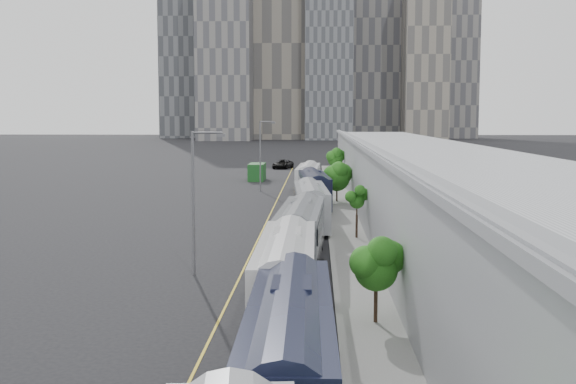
# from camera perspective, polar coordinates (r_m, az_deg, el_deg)

# --- Properties ---
(sidewalk) EXTENTS (10.00, 170.00, 0.12)m
(sidewalk) POSITION_cam_1_polar(r_m,az_deg,el_deg) (56.77, 8.28, -3.71)
(sidewalk) COLOR gray
(sidewalk) RESTS_ON ground
(lane_line) EXTENTS (0.12, 160.00, 0.02)m
(lane_line) POSITION_cam_1_polar(r_m,az_deg,el_deg) (56.66, -2.36, -3.72)
(lane_line) COLOR gold
(lane_line) RESTS_ON ground
(depot) EXTENTS (12.45, 160.40, 7.20)m
(depot) POSITION_cam_1_polar(r_m,az_deg,el_deg) (56.86, 12.34, -0.25)
(depot) COLOR gray
(depot) RESTS_ON ground
(skyline) EXTENTS (145.00, 64.00, 120.00)m
(skyline) POSITION_cam_1_polar(r_m,az_deg,el_deg) (327.51, 1.27, 13.16)
(skyline) COLOR slate
(skyline) RESTS_ON ground
(bus_1) EXTENTS (3.00, 13.52, 3.94)m
(bus_1) POSITION_cam_1_polar(r_m,az_deg,el_deg) (23.75, 0.16, -13.31)
(bus_1) COLOR black
(bus_1) RESTS_ON ground
(bus_2) EXTENTS (2.97, 13.38, 3.91)m
(bus_2) POSITION_cam_1_polar(r_m,az_deg,el_deg) (34.93, -0.13, -7.05)
(bus_2) COLOR silver
(bus_2) RESTS_ON ground
(bus_3) EXTENTS (3.26, 13.36, 3.88)m
(bus_3) POSITION_cam_1_polar(r_m,az_deg,el_deg) (48.21, 1.04, -3.46)
(bus_3) COLOR slate
(bus_3) RESTS_ON ground
(bus_4) EXTENTS (3.34, 13.20, 3.82)m
(bus_4) POSITION_cam_1_polar(r_m,az_deg,el_deg) (62.29, 1.81, -1.35)
(bus_4) COLOR #909398
(bus_4) RESTS_ON ground
(bus_5) EXTENTS (3.64, 13.35, 3.85)m
(bus_5) POSITION_cam_1_polar(r_m,az_deg,el_deg) (75.84, 2.07, -0.04)
(bus_5) COLOR black
(bus_5) RESTS_ON ground
(bus_6) EXTENTS (3.08, 12.92, 3.75)m
(bus_6) POSITION_cam_1_polar(r_m,az_deg,el_deg) (90.29, 1.61, 0.88)
(bus_6) COLOR silver
(bus_6) RESTS_ON ground
(tree_1) EXTENTS (2.02, 2.02, 3.90)m
(tree_1) POSITION_cam_1_polar(r_m,az_deg,el_deg) (33.28, 6.98, -5.59)
(tree_1) COLOR black
(tree_1) RESTS_ON ground
(tree_2) EXTENTS (1.20, 1.20, 3.77)m
(tree_2) POSITION_cam_1_polar(r_m,az_deg,el_deg) (56.45, 5.47, -0.63)
(tree_2) COLOR black
(tree_2) RESTS_ON ground
(tree_3) EXTENTS (2.90, 2.90, 4.60)m
(tree_3) POSITION_cam_1_polar(r_m,az_deg,el_deg) (80.89, 3.89, 1.40)
(tree_3) COLOR black
(tree_3) RESTS_ON ground
(tree_4) EXTENTS (2.20, 2.20, 4.98)m
(tree_4) POSITION_cam_1_polar(r_m,az_deg,el_deg) (103.55, 3.76, 2.78)
(tree_4) COLOR black
(tree_4) RESTS_ON ground
(street_lamp_near) EXTENTS (2.04, 0.22, 8.68)m
(street_lamp_near) POSITION_cam_1_polar(r_m,az_deg,el_deg) (43.49, -7.26, -0.02)
(street_lamp_near) COLOR #59595E
(street_lamp_near) RESTS_ON ground
(street_lamp_far) EXTENTS (2.04, 0.22, 9.05)m
(street_lamp_far) POSITION_cam_1_polar(r_m,az_deg,el_deg) (92.91, -2.10, 3.27)
(street_lamp_far) COLOR #59595E
(street_lamp_far) RESTS_ON ground
(shipping_container) EXTENTS (2.36, 5.73, 2.57)m
(shipping_container) POSITION_cam_1_polar(r_m,az_deg,el_deg) (109.16, -2.47, 1.59)
(shipping_container) COLOR #154419
(shipping_container) RESTS_ON ground
(suv) EXTENTS (4.19, 6.49, 1.66)m
(suv) POSITION_cam_1_polar(r_m,az_deg,el_deg) (134.44, -0.42, 2.22)
(suv) COLOR black
(suv) RESTS_ON ground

